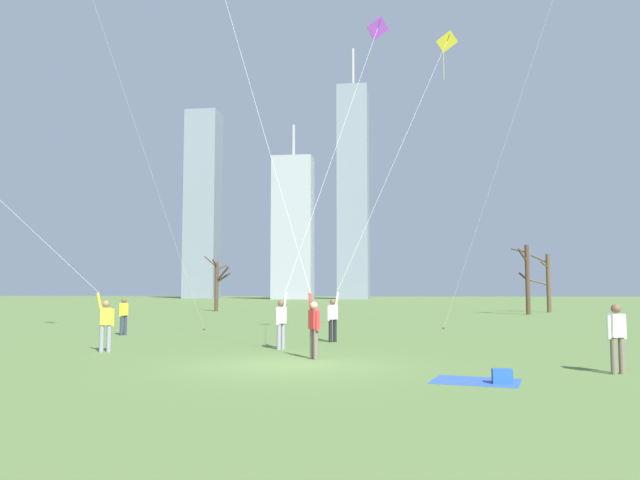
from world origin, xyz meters
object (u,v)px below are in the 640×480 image
(kite_flyer_midfield_left_yellow, at_px, (349,278))
(picnic_spot, at_px, (491,378))
(bare_tree_rightmost, at_px, (217,283))
(bystander_watching_nearby, at_px, (124,314))
(distant_kite_high_overhead_white, at_px, (95,6))
(kite_flyer_midfield_right_blue, at_px, (20,237))
(kite_flyer_foreground_right_purple, at_px, (296,276))
(bystander_strolling_midfield, at_px, (617,335))
(bare_tree_right_of_center, at_px, (547,281))
(kite_flyer_far_back_teal, at_px, (283,214))
(bare_tree_center, at_px, (527,277))

(kite_flyer_midfield_left_yellow, distance_m, picnic_spot, 11.34)
(kite_flyer_midfield_left_yellow, distance_m, bare_tree_rightmost, 36.46)
(bystander_watching_nearby, bearing_deg, distant_kite_high_overhead_white, -97.01)
(kite_flyer_midfield_right_blue, relative_size, distant_kite_high_overhead_white, 0.70)
(bystander_watching_nearby, xyz_separation_m, distant_kite_high_overhead_white, (-0.33, -2.66, 12.65))
(kite_flyer_foreground_right_purple, xyz_separation_m, bystander_strolling_midfield, (8.59, -5.56, -1.52))
(kite_flyer_foreground_right_purple, xyz_separation_m, picnic_spot, (5.48, -7.37, -2.33))
(kite_flyer_midfield_left_yellow, distance_m, bystander_strolling_midfield, 11.20)
(bare_tree_right_of_center, bearing_deg, kite_flyer_foreground_right_purple, -113.57)
(kite_flyer_foreground_right_purple, distance_m, bare_tree_right_of_center, 40.68)
(bystander_strolling_midfield, bearing_deg, distant_kite_high_overhead_white, 155.86)
(bare_tree_right_of_center, bearing_deg, kite_flyer_midfield_right_blue, -119.78)
(kite_flyer_far_back_teal, bearing_deg, bare_tree_right_of_center, 67.33)
(kite_flyer_far_back_teal, xyz_separation_m, bare_tree_center, (13.53, 33.47, -1.28))
(picnic_spot, relative_size, bare_tree_right_of_center, 0.40)
(kite_flyer_foreground_right_purple, distance_m, distant_kite_high_overhead_white, 14.37)
(kite_flyer_far_back_teal, xyz_separation_m, bystander_strolling_midfield, (8.67, -3.69, -3.45))
(kite_flyer_foreground_right_purple, height_order, picnic_spot, kite_flyer_foreground_right_purple)
(kite_flyer_midfield_left_yellow, height_order, bare_tree_center, kite_flyer_midfield_left_yellow)
(kite_flyer_midfield_right_blue, xyz_separation_m, bare_tree_right_of_center, (23.73, 41.47, -0.70))
(kite_flyer_far_back_teal, height_order, kite_flyer_midfield_right_blue, kite_flyer_far_back_teal)
(bare_tree_right_of_center, relative_size, bare_tree_rightmost, 1.01)
(bare_tree_center, bearing_deg, kite_flyer_midfield_left_yellow, -112.60)
(bystander_watching_nearby, relative_size, bystander_strolling_midfield, 1.00)
(kite_flyer_midfield_left_yellow, xyz_separation_m, distant_kite_high_overhead_white, (-10.35, -0.78, 11.15))
(picnic_spot, distance_m, bare_tree_right_of_center, 46.01)
(kite_flyer_midfield_right_blue, bearing_deg, picnic_spot, -13.81)
(bystander_strolling_midfield, xyz_separation_m, bare_tree_rightmost, (-22.48, 41.60, 1.72))
(bare_tree_center, bearing_deg, kite_flyer_foreground_right_purple, -113.05)
(bystander_strolling_midfield, relative_size, picnic_spot, 0.78)
(kite_flyer_foreground_right_purple, relative_size, picnic_spot, 6.31)
(kite_flyer_foreground_right_purple, bearing_deg, kite_flyer_midfield_left_yellow, 62.89)
(bystander_watching_nearby, height_order, bare_tree_rightmost, bare_tree_rightmost)
(distant_kite_high_overhead_white, bearing_deg, bystander_strolling_midfield, -24.14)
(bystander_watching_nearby, distance_m, bare_tree_center, 34.62)
(bare_tree_center, height_order, bare_tree_right_of_center, bare_tree_center)
(distant_kite_high_overhead_white, bearing_deg, picnic_spot, -33.92)
(bystander_strolling_midfield, bearing_deg, bystander_watching_nearby, 148.50)
(kite_flyer_midfield_left_yellow, xyz_separation_m, bystander_strolling_midfield, (7.04, -8.57, -1.51))
(kite_flyer_foreground_right_purple, xyz_separation_m, bystander_watching_nearby, (-8.47, 4.90, -1.52))
(bare_tree_right_of_center, bearing_deg, bystander_watching_nearby, -127.38)
(kite_flyer_far_back_teal, distance_m, bare_tree_center, 36.12)
(kite_flyer_midfield_right_blue, height_order, bare_tree_right_of_center, kite_flyer_midfield_right_blue)
(kite_flyer_foreground_right_purple, relative_size, distant_kite_high_overhead_white, 0.83)
(picnic_spot, relative_size, bare_tree_rightmost, 0.40)
(kite_flyer_midfield_left_yellow, bearing_deg, bare_tree_rightmost, 115.06)
(kite_flyer_midfield_left_yellow, bearing_deg, bystander_strolling_midfield, -50.60)
(kite_flyer_far_back_teal, height_order, distant_kite_high_overhead_white, kite_flyer_far_back_teal)
(kite_flyer_midfield_left_yellow, height_order, bare_tree_right_of_center, kite_flyer_midfield_left_yellow)
(bystander_watching_nearby, distance_m, bare_tree_rightmost, 31.66)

